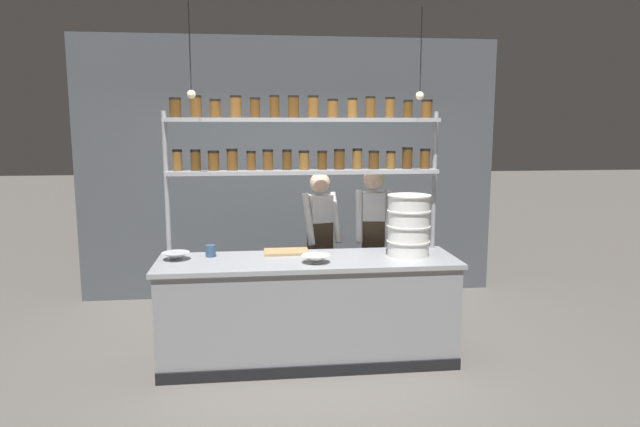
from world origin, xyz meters
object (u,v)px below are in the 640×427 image
object	(u,v)px
chef_left	(320,240)
container_stack	(409,225)
spice_shelf_unit	(303,148)
prep_bowl_near_left	(176,256)
prep_bowl_center_front	(316,259)
serving_cup_front	(211,251)
chef_center	(373,239)
cutting_board	(286,252)

from	to	relation	value
chef_left	container_stack	size ratio (longest dim) A/B	2.95
spice_shelf_unit	prep_bowl_near_left	distance (m)	1.47
prep_bowl_near_left	prep_bowl_center_front	xyz separation A→B (m)	(1.19, -0.25, 0.00)
serving_cup_front	chef_center	bearing A→B (deg)	18.05
spice_shelf_unit	serving_cup_front	world-z (taller)	spice_shelf_unit
chef_center	prep_bowl_near_left	world-z (taller)	chef_center
chef_center	cutting_board	distance (m)	1.01
chef_left	prep_bowl_center_front	bearing A→B (deg)	-114.22
chef_center	serving_cup_front	size ratio (longest dim) A/B	15.80
chef_center	serving_cup_front	distance (m)	1.65
serving_cup_front	prep_bowl_near_left	bearing A→B (deg)	-163.66
container_stack	cutting_board	bearing A→B (deg)	168.72
spice_shelf_unit	serving_cup_front	size ratio (longest dim) A/B	23.94
spice_shelf_unit	prep_bowl_near_left	world-z (taller)	spice_shelf_unit
chef_left	cutting_board	size ratio (longest dim) A/B	4.01
chef_center	container_stack	bearing A→B (deg)	-66.22
chef_center	container_stack	world-z (taller)	chef_center
spice_shelf_unit	serving_cup_front	xyz separation A→B (m)	(-0.84, -0.14, -0.89)
spice_shelf_unit	cutting_board	world-z (taller)	spice_shelf_unit
prep_bowl_near_left	chef_center	bearing A→B (deg)	17.79
prep_bowl_center_front	spice_shelf_unit	bearing A→B (deg)	97.20
prep_bowl_near_left	prep_bowl_center_front	size ratio (longest dim) A/B	0.98
chef_left	container_stack	world-z (taller)	chef_left
spice_shelf_unit	prep_bowl_near_left	size ratio (longest dim) A/B	10.42
prep_bowl_center_front	container_stack	bearing A→B (deg)	12.21
container_stack	prep_bowl_center_front	world-z (taller)	container_stack
container_stack	prep_bowl_near_left	size ratio (longest dim) A/B	2.28
cutting_board	prep_bowl_center_front	bearing A→B (deg)	-60.64
container_stack	spice_shelf_unit	bearing A→B (deg)	161.99
chef_center	container_stack	distance (m)	0.73
chef_center	prep_bowl_center_front	xyz separation A→B (m)	(-0.68, -0.85, 0.01)
container_stack	serving_cup_front	distance (m)	1.77
prep_bowl_near_left	serving_cup_front	xyz separation A→B (m)	(0.29, 0.08, 0.02)
cutting_board	serving_cup_front	xyz separation A→B (m)	(-0.67, -0.06, 0.04)
prep_bowl_near_left	prep_bowl_center_front	world-z (taller)	prep_bowl_center_front
container_stack	chef_center	bearing A→B (deg)	104.62
serving_cup_front	prep_bowl_center_front	bearing A→B (deg)	-20.64
container_stack	cutting_board	world-z (taller)	container_stack
prep_bowl_center_front	serving_cup_front	xyz separation A→B (m)	(-0.90, 0.34, 0.02)
prep_bowl_center_front	serving_cup_front	world-z (taller)	serving_cup_front
cutting_board	prep_bowl_near_left	bearing A→B (deg)	-171.45
chef_center	prep_bowl_near_left	bearing A→B (deg)	-153.05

